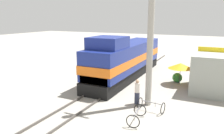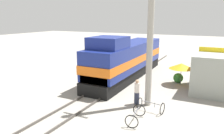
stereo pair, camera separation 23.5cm
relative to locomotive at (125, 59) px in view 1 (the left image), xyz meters
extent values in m
plane|color=gray|center=(0.00, -2.73, -1.85)|extent=(120.00, 120.00, 0.00)
cube|color=#4C4742|center=(-0.72, -2.73, -1.78)|extent=(0.08, 34.07, 0.15)
cube|color=#4C4742|center=(0.72, -2.73, -1.78)|extent=(0.08, 34.07, 0.15)
cube|color=black|center=(0.00, 0.40, -1.35)|extent=(2.60, 13.63, 0.99)
cube|color=navy|center=(0.00, 0.40, 0.35)|extent=(2.83, 13.09, 2.40)
cube|color=orange|center=(0.00, 0.40, 0.10)|extent=(2.87, 13.23, 0.70)
cube|color=orange|center=(0.00, -5.19, -0.20)|extent=(2.40, 1.91, 1.32)
cube|color=navy|center=(0.00, -3.69, 2.03)|extent=(2.66, 3.00, 0.95)
cylinder|color=#9E998E|center=(4.09, -5.70, 4.05)|extent=(0.41, 0.41, 11.81)
cylinder|color=#4C4C4C|center=(5.27, 0.03, -0.93)|extent=(0.05, 0.05, 1.84)
cone|color=orange|center=(5.27, 0.03, -0.13)|extent=(2.13, 2.13, 0.48)
cube|color=#595959|center=(7.70, 0.27, -0.82)|extent=(0.12, 0.12, 2.07)
cube|color=yellow|center=(7.70, 0.27, 0.92)|extent=(2.27, 0.08, 1.41)
sphere|color=#388C38|center=(4.96, 0.63, -1.41)|extent=(0.89, 0.89, 0.89)
cube|color=#2D3347|center=(3.37, -5.93, -1.43)|extent=(0.30, 0.20, 0.85)
cylinder|color=silver|center=(3.37, -5.93, -0.66)|extent=(0.34, 0.34, 0.67)
sphere|color=tan|center=(3.37, -5.93, -0.20)|extent=(0.25, 0.25, 0.25)
torus|color=black|center=(5.37, -6.78, -1.47)|extent=(0.15, 0.76, 0.76)
torus|color=black|center=(3.81, -6.57, -1.47)|extent=(0.15, 0.76, 0.76)
cube|color=slate|center=(4.59, -6.68, -1.25)|extent=(1.33, 0.22, 0.04)
cylinder|color=slate|center=(4.86, -6.71, -1.34)|extent=(0.04, 0.04, 0.32)
torus|color=black|center=(4.18, -7.64, -1.46)|extent=(0.77, 0.12, 0.77)
torus|color=black|center=(4.32, -9.23, -1.46)|extent=(0.77, 0.12, 0.77)
cube|color=slate|center=(4.25, -8.44, -1.24)|extent=(0.16, 1.36, 0.04)
cylinder|color=slate|center=(4.22, -8.16, -1.33)|extent=(0.04, 0.04, 0.33)
camera|label=1|loc=(8.05, -19.48, 4.02)|focal=35.00mm
camera|label=2|loc=(8.26, -19.37, 4.02)|focal=35.00mm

